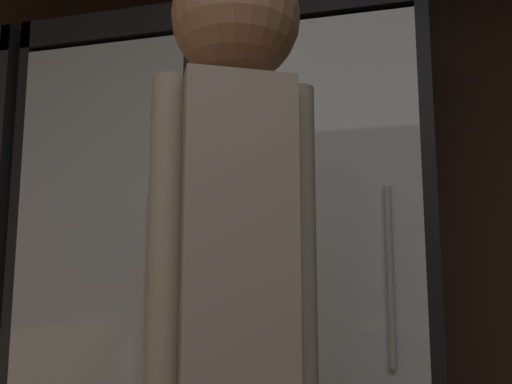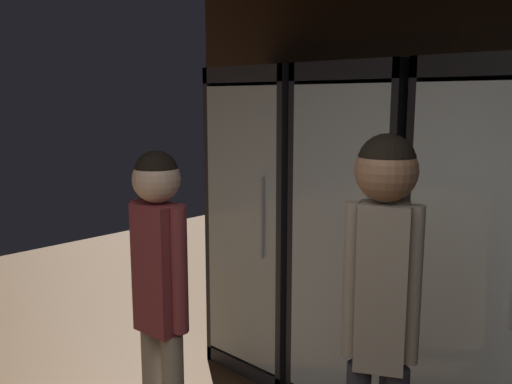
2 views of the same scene
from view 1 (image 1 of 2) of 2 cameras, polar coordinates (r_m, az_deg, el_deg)
name	(u,v)px [view 1 (image 1 of 2)]	position (r m, az deg, el deg)	size (l,w,h in m)	color
wall_back	(466,197)	(2.13, 23.18, -0.59)	(6.00, 0.06, 2.80)	#382619
cooler_left	(141,303)	(2.02, -13.22, -12.43)	(0.68, 0.62, 2.02)	black
cooler_center	(330,306)	(1.80, 8.57, -12.90)	(0.68, 0.62, 2.02)	black
shopper_near	(234,284)	(0.81, -2.52, -10.67)	(0.26, 0.23, 1.71)	#2D2D38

